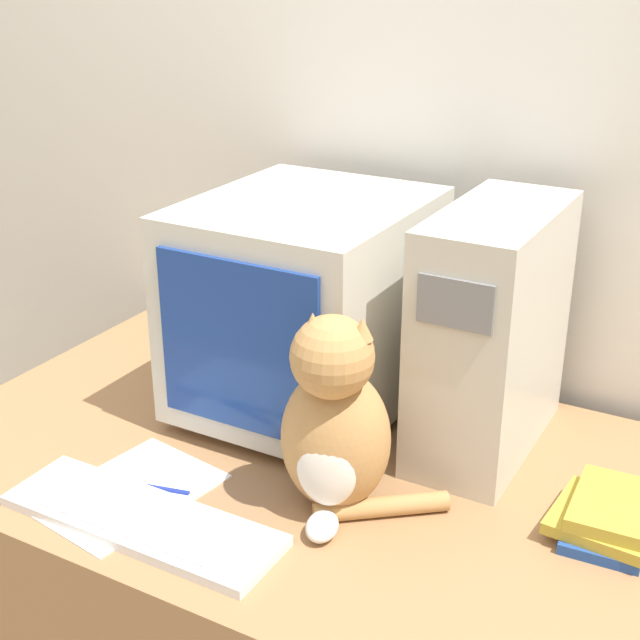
{
  "coord_description": "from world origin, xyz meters",
  "views": [
    {
      "loc": [
        0.73,
        -0.79,
        1.64
      ],
      "look_at": [
        0.03,
        0.47,
        1.02
      ],
      "focal_mm": 50.0,
      "sensor_mm": 36.0,
      "label": 1
    }
  ],
  "objects_px": {
    "book_stack": "(608,517)",
    "keyboard": "(142,520)",
    "pen": "(151,487)",
    "cat": "(335,425)",
    "computer_tower": "(491,332)",
    "crt_monitor": "(306,305)"
  },
  "relations": [
    {
      "from": "crt_monitor",
      "to": "book_stack",
      "type": "relative_size",
      "value": 2.54
    },
    {
      "from": "keyboard",
      "to": "pen",
      "type": "bearing_deg",
      "value": 121.0
    },
    {
      "from": "computer_tower",
      "to": "pen",
      "type": "distance_m",
      "value": 0.67
    },
    {
      "from": "keyboard",
      "to": "cat",
      "type": "relative_size",
      "value": 1.36
    },
    {
      "from": "computer_tower",
      "to": "cat",
      "type": "bearing_deg",
      "value": -113.66
    },
    {
      "from": "book_stack",
      "to": "keyboard",
      "type": "bearing_deg",
      "value": -152.44
    },
    {
      "from": "book_stack",
      "to": "pen",
      "type": "relative_size",
      "value": 1.32
    },
    {
      "from": "keyboard",
      "to": "book_stack",
      "type": "height_order",
      "value": "book_stack"
    },
    {
      "from": "keyboard",
      "to": "cat",
      "type": "bearing_deg",
      "value": 38.12
    },
    {
      "from": "computer_tower",
      "to": "book_stack",
      "type": "bearing_deg",
      "value": -33.09
    },
    {
      "from": "crt_monitor",
      "to": "keyboard",
      "type": "xyz_separation_m",
      "value": [
        -0.03,
        -0.48,
        -0.21
      ]
    },
    {
      "from": "book_stack",
      "to": "pen",
      "type": "bearing_deg",
      "value": -160.11
    },
    {
      "from": "keyboard",
      "to": "cat",
      "type": "height_order",
      "value": "cat"
    },
    {
      "from": "cat",
      "to": "pen",
      "type": "relative_size",
      "value": 2.5
    },
    {
      "from": "crt_monitor",
      "to": "cat",
      "type": "distance_m",
      "value": 0.37
    },
    {
      "from": "crt_monitor",
      "to": "pen",
      "type": "relative_size",
      "value": 3.36
    },
    {
      "from": "cat",
      "to": "keyboard",
      "type": "bearing_deg",
      "value": -157.17
    },
    {
      "from": "crt_monitor",
      "to": "keyboard",
      "type": "height_order",
      "value": "crt_monitor"
    },
    {
      "from": "keyboard",
      "to": "pen",
      "type": "xyz_separation_m",
      "value": [
        -0.05,
        0.09,
        -0.01
      ]
    },
    {
      "from": "cat",
      "to": "pen",
      "type": "xyz_separation_m",
      "value": [
        -0.3,
        -0.11,
        -0.15
      ]
    },
    {
      "from": "computer_tower",
      "to": "pen",
      "type": "relative_size",
      "value": 3.17
    },
    {
      "from": "computer_tower",
      "to": "pen",
      "type": "bearing_deg",
      "value": -135.69
    }
  ]
}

